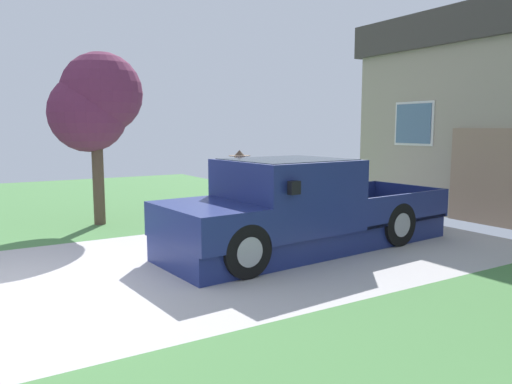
% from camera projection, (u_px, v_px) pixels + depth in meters
% --- Properties ---
extents(pickup_truck, '(2.32, 5.71, 1.63)m').
position_uv_depth(pickup_truck, '(292.00, 211.00, 8.64)').
color(pickup_truck, navy).
rests_on(pickup_truck, ground).
extents(person_with_hat, '(0.48, 0.43, 1.72)m').
position_uv_depth(person_with_hat, '(240.00, 187.00, 9.84)').
color(person_with_hat, navy).
rests_on(person_with_hat, ground).
extents(handbag, '(0.32, 0.19, 0.38)m').
position_uv_depth(handbag, '(224.00, 231.00, 9.86)').
color(handbag, tan).
rests_on(handbag, ground).
extents(front_yard_tree, '(1.81, 2.06, 3.82)m').
position_uv_depth(front_yard_tree, '(95.00, 103.00, 10.90)').
color(front_yard_tree, brown).
rests_on(front_yard_tree, ground).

